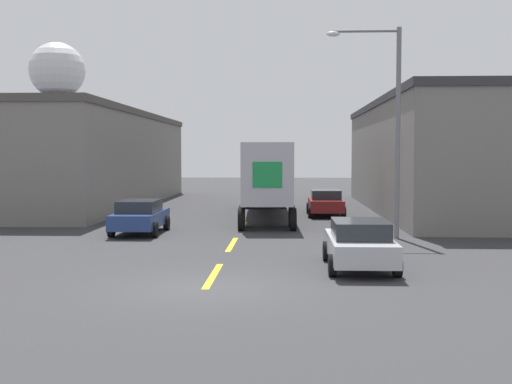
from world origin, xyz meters
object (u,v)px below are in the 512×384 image
object	(u,v)px
parked_car_right_far	(326,202)
semi_truck	(266,174)
water_tower	(57,72)
parked_car_left_far	(140,216)
parked_car_right_near	(360,243)
street_lamp	(389,116)

from	to	relation	value
parked_car_right_far	semi_truck	bearing A→B (deg)	-167.34
semi_truck	water_tower	distance (m)	45.54
parked_car_left_far	water_tower	size ratio (longest dim) A/B	0.27
semi_truck	parked_car_left_far	size ratio (longest dim) A/B	3.50
parked_car_left_far	parked_car_right_far	xyz separation A→B (m)	(8.71, 8.66, 0.00)
parked_car_right_near	parked_car_right_far	xyz separation A→B (m)	(0.00, 16.97, 0.00)
parked_car_right_far	street_lamp	distance (m)	10.83
semi_truck	parked_car_right_near	xyz separation A→B (m)	(3.38, -16.21, -1.64)
parked_car_left_far	parked_car_right_far	size ratio (longest dim) A/B	1.00
parked_car_left_far	parked_car_right_near	world-z (taller)	same
parked_car_right_near	parked_car_right_far	world-z (taller)	same
parked_car_right_far	water_tower	xyz separation A→B (m)	(-28.33, 35.87, 12.12)
parked_car_right_near	parked_car_right_far	size ratio (longest dim) A/B	1.00
water_tower	parked_car_left_far	bearing A→B (deg)	-66.22
parked_car_left_far	street_lamp	world-z (taller)	street_lamp
parked_car_left_far	parked_car_right_far	distance (m)	12.28
semi_truck	parked_car_right_far	size ratio (longest dim) A/B	3.50
parked_car_right_near	water_tower	world-z (taller)	water_tower
parked_car_left_far	parked_car_right_near	bearing A→B (deg)	-43.67
semi_truck	street_lamp	distance (m)	10.81
parked_car_right_near	parked_car_right_far	distance (m)	16.97
water_tower	street_lamp	bearing A→B (deg)	-56.37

